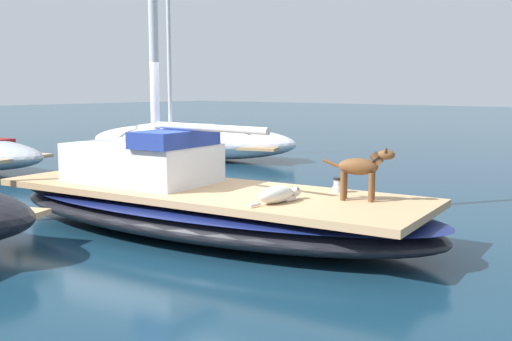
# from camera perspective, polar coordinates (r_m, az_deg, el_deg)

# --- Properties ---
(ground_plane) EXTENTS (120.00, 120.00, 0.00)m
(ground_plane) POSITION_cam_1_polar(r_m,az_deg,el_deg) (9.01, -4.92, -5.81)
(ground_plane) COLOR #143347
(sailboat_main) EXTENTS (3.47, 7.51, 0.66)m
(sailboat_main) POSITION_cam_1_polar(r_m,az_deg,el_deg) (8.93, -4.95, -3.72)
(sailboat_main) COLOR black
(sailboat_main) RESTS_ON ground
(mast_main) EXTENTS (0.14, 2.27, 6.03)m
(mast_main) POSITION_cam_1_polar(r_m,az_deg,el_deg) (9.27, -9.01, 15.32)
(mast_main) COLOR silver
(mast_main) RESTS_ON sailboat_main
(cabin_house) EXTENTS (1.69, 2.39, 0.84)m
(cabin_house) POSITION_cam_1_polar(r_m,az_deg,el_deg) (9.52, -10.42, 0.99)
(cabin_house) COLOR silver
(cabin_house) RESTS_ON sailboat_main
(dog_brown) EXTENTS (0.43, 0.90, 0.70)m
(dog_brown) POSITION_cam_1_polar(r_m,az_deg,el_deg) (7.94, 9.95, 0.18)
(dog_brown) COLOR brown
(dog_brown) RESTS_ON sailboat_main
(dog_white) EXTENTS (0.95, 0.31, 0.22)m
(dog_white) POSITION_cam_1_polar(r_m,az_deg,el_deg) (7.74, 2.10, -2.26)
(dog_white) COLOR silver
(dog_white) RESTS_ON sailboat_main
(deck_winch) EXTENTS (0.16, 0.16, 0.21)m
(deck_winch) POSITION_cam_1_polar(r_m,az_deg,el_deg) (8.55, 7.77, -1.41)
(deck_winch) COLOR #B7B7BC
(deck_winch) RESTS_ON sailboat_main
(moored_boat_starboard_side) EXTENTS (4.28, 6.99, 8.02)m
(moored_boat_starboard_side) POSITION_cam_1_polar(r_m,az_deg,el_deg) (18.10, -6.20, 2.88)
(moored_boat_starboard_side) COLOR white
(moored_boat_starboard_side) RESTS_ON ground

